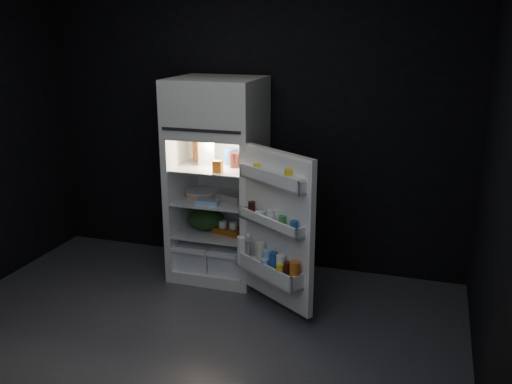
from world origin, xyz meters
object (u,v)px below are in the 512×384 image
(fridge_door, at_px, (275,232))
(milk_jug, at_px, (207,151))
(refrigerator, at_px, (219,172))
(egg_carton, at_px, (229,198))
(yogurt_tray, at_px, (229,231))

(fridge_door, bearing_deg, milk_jug, 144.93)
(refrigerator, relative_size, egg_carton, 6.80)
(fridge_door, distance_m, yogurt_tray, 0.78)
(fridge_door, height_order, egg_carton, fridge_door)
(refrigerator, relative_size, milk_jug, 7.42)
(refrigerator, height_order, yogurt_tray, refrigerator)
(egg_carton, relative_size, yogurt_tray, 0.96)
(egg_carton, xyz_separation_m, yogurt_tray, (-0.02, 0.02, -0.31))
(fridge_door, distance_m, milk_jug, 1.07)
(refrigerator, xyz_separation_m, egg_carton, (0.14, -0.12, -0.19))
(refrigerator, height_order, milk_jug, refrigerator)
(refrigerator, bearing_deg, yogurt_tray, -38.04)
(milk_jug, xyz_separation_m, yogurt_tray, (0.22, -0.06, -0.69))
(fridge_door, relative_size, milk_jug, 5.08)
(refrigerator, relative_size, yogurt_tray, 6.56)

